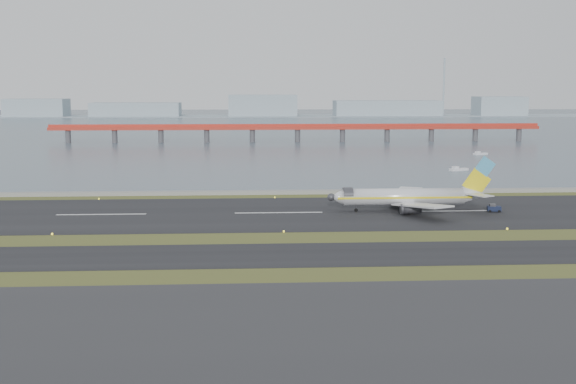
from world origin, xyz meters
name	(u,v)px	position (x,y,z in m)	size (l,w,h in m)	color
ground	(286,240)	(0.00, 0.00, 0.00)	(1000.00, 1000.00, 0.00)	#364B1A
apron_strip	(313,342)	(0.00, -55.00, 0.05)	(1000.00, 50.00, 0.10)	#2D2D30
taxiway_strip	(290,255)	(0.00, -12.00, 0.05)	(1000.00, 18.00, 0.10)	black
runway_strip	(279,213)	(0.00, 30.00, 0.05)	(1000.00, 45.00, 0.10)	black
seawall	(274,192)	(0.00, 60.00, 0.50)	(1000.00, 2.50, 1.00)	gray
bay_water	(255,123)	(0.00, 460.00, 0.00)	(1400.00, 800.00, 1.30)	#435160
red_pier	(298,128)	(20.00, 250.00, 7.28)	(260.00, 5.00, 10.20)	#B22C1E
far_shoreline	(266,110)	(13.62, 620.00, 6.07)	(1400.00, 80.00, 60.50)	#96A8B2
airliner	(410,197)	(30.38, 30.44, 3.46)	(38.52, 32.89, 12.80)	silver
pushback_tug	(494,208)	(49.45, 28.32, 0.94)	(3.25, 2.20, 1.94)	#121A33
workboat_near	(458,169)	(65.91, 111.92, 0.53)	(7.18, 4.63, 1.67)	silver
workboat_far	(480,154)	(92.97, 171.33, 0.51)	(6.93, 4.53, 1.61)	silver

